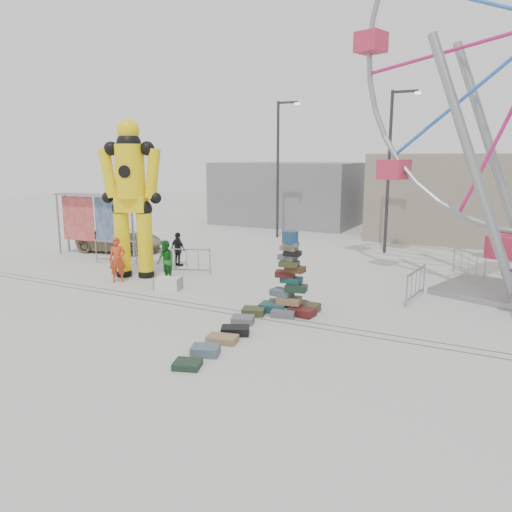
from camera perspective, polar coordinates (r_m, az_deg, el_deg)
The scene contains 26 objects.
ground at distance 15.87m, azimuth -7.38°, elevation -6.63°, with size 90.00×90.00×0.00m, color #9E9E99.
track_line_near at distance 16.34m, azimuth -6.18°, elevation -6.06°, with size 40.00×0.04×0.01m, color #47443F.
track_line_far at distance 16.66m, azimuth -5.42°, elevation -5.70°, with size 40.00×0.04×0.01m, color #47443F.
building_right at distance 32.50m, azimuth 24.43°, elevation 6.16°, with size 12.00×8.00×5.00m, color gray.
building_left at distance 37.46m, azimuth 4.21°, elevation 7.24°, with size 10.00×8.00×4.40m, color gray.
lamp_post_right at distance 25.98m, azimuth 15.15°, elevation 10.11°, with size 1.41×0.25×8.00m.
lamp_post_left at distance 30.12m, azimuth 2.67°, elevation 10.60°, with size 1.41×0.25×8.00m.
suitcase_tower at distance 15.82m, azimuth 3.87°, elevation -3.86°, with size 1.83×1.63×2.61m.
crash_test_dummy at distance 20.62m, azimuth -14.07°, elevation 6.99°, with size 2.57×1.26×6.50m.
banner_scaffold at distance 25.79m, azimuth -18.04°, elevation 5.08°, with size 4.28×1.09×3.07m.
steamer_trunk at distance 18.83m, azimuth -10.00°, elevation -3.12°, with size 0.96×0.55×0.45m, color silver.
row_case_0 at distance 15.68m, azimuth -0.27°, elevation -6.33°, with size 0.69×0.54×0.22m, color #383E1F.
row_case_1 at distance 14.92m, azimuth -1.52°, elevation -7.30°, with size 0.65×0.55×0.21m, color #5B5E63.
row_case_2 at distance 14.01m, azimuth -2.39°, elevation -8.51°, with size 0.77×0.48×0.23m, color black.
row_case_3 at distance 13.49m, azimuth -3.88°, elevation -9.45°, with size 0.80×0.51×0.18m, color olive.
row_case_4 at distance 12.71m, azimuth -5.80°, elevation -10.69°, with size 0.69×0.51×0.24m, color #495D68.
row_case_5 at distance 12.07m, azimuth -7.85°, elevation -12.17°, with size 0.63×0.54×0.16m, color #1A2F20.
barricade_dummy_a at distance 26.19m, azimuth -15.00°, elevation 1.46°, with size 2.00×0.10×1.10m, color gray, non-canonical shape.
barricade_dummy_b at distance 23.85m, azimuth -15.71°, elevation 0.48°, with size 2.00×0.10×1.10m, color gray, non-canonical shape.
barricade_dummy_c at distance 21.12m, azimuth -7.93°, elevation -0.57°, with size 2.00×0.10×1.10m, color gray, non-canonical shape.
barricade_wheel_front at distance 17.94m, azimuth 17.79°, elevation -3.15°, with size 2.00×0.10×1.10m, color gray, non-canonical shape.
barricade_wheel_back at distance 22.02m, azimuth 23.13°, elevation -0.89°, with size 2.00×0.10×1.10m, color gray, non-canonical shape.
pedestrian_red at distance 20.26m, azimuth -15.55°, elevation -0.42°, with size 0.65×0.42×1.77m, color #BC3C1A.
pedestrian_green at distance 19.92m, azimuth -10.29°, elevation -0.57°, with size 0.80×0.62×1.64m, color #18631D.
pedestrian_black at distance 22.64m, azimuth -8.89°, elevation 0.76°, with size 0.90×0.37×1.53m, color black.
parked_suv at distance 26.81m, azimuth -15.21°, elevation 1.81°, with size 2.02×4.39×1.22m, color #998763.
Camera 1 is at (8.66, -12.37, 4.88)m, focal length 35.00 mm.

